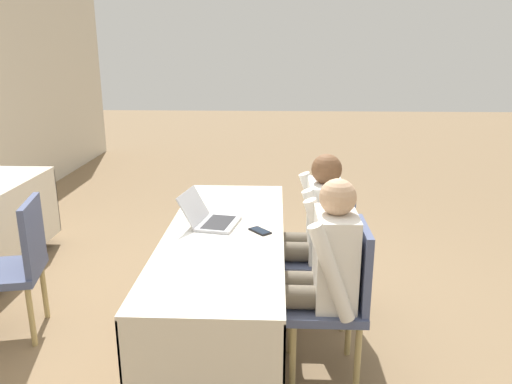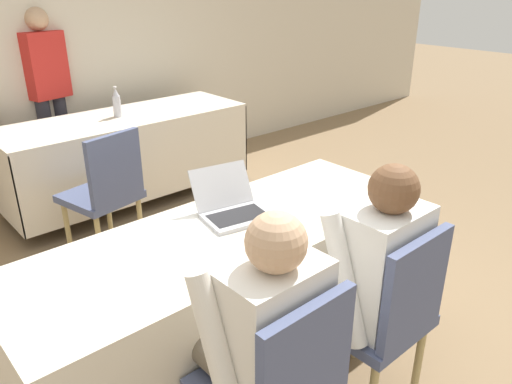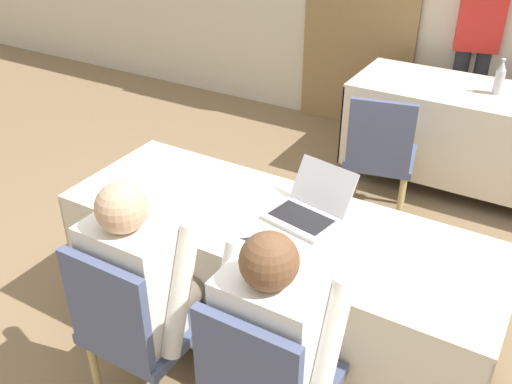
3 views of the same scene
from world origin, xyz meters
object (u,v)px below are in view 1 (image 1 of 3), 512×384
(chair_near_right, at_px, (327,250))
(cell_phone, at_px, (260,231))
(person_checkered_shirt, at_px, (320,267))
(person_white_shirt, at_px, (313,228))
(chair_near_left, at_px, (338,293))
(chair_far_spare, at_px, (16,262))
(laptop, at_px, (211,218))

(chair_near_right, bearing_deg, cell_phone, -54.40)
(person_checkered_shirt, distance_m, person_white_shirt, 0.63)
(cell_phone, height_order, person_white_shirt, person_white_shirt)
(person_white_shirt, bearing_deg, chair_near_left, 9.42)
(cell_phone, distance_m, chair_far_spare, 1.59)
(person_white_shirt, bearing_deg, chair_near_right, 90.00)
(cell_phone, bearing_deg, person_white_shirt, 2.83)
(laptop, relative_size, chair_near_right, 0.42)
(laptop, height_order, person_checkered_shirt, person_checkered_shirt)
(chair_near_left, bearing_deg, person_white_shirt, -170.58)
(cell_phone, bearing_deg, person_checkered_shirt, -81.51)
(chair_near_right, bearing_deg, laptop, -74.79)
(chair_near_right, distance_m, chair_far_spare, 2.04)
(chair_far_spare, bearing_deg, person_white_shirt, 86.28)
(chair_near_left, height_order, person_white_shirt, person_white_shirt)
(cell_phone, distance_m, person_checkered_shirt, 0.47)
(person_white_shirt, bearing_deg, cell_phone, -47.04)
(laptop, distance_m, cell_phone, 0.34)
(cell_phone, relative_size, person_white_shirt, 0.13)
(cell_phone, relative_size, chair_near_left, 0.17)
(chair_near_left, bearing_deg, laptop, -118.71)
(chair_near_right, height_order, person_white_shirt, person_white_shirt)
(chair_near_left, relative_size, chair_near_right, 1.00)
(chair_near_right, bearing_deg, person_checkered_shirt, -9.42)
(chair_near_right, bearing_deg, chair_near_left, 0.00)
(laptop, xyz_separation_m, person_white_shirt, (0.21, -0.66, -0.13))
(laptop, bearing_deg, cell_phone, -99.07)
(laptop, distance_m, person_white_shirt, 0.70)
(cell_phone, height_order, person_checkered_shirt, person_checkered_shirt)
(cell_phone, bearing_deg, chair_far_spare, 138.55)
(chair_near_left, height_order, chair_near_right, same)
(chair_near_left, distance_m, chair_near_right, 0.63)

